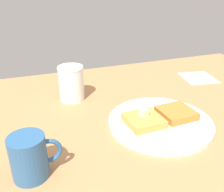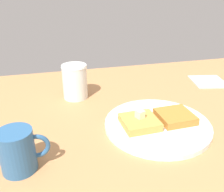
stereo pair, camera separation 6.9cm
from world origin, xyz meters
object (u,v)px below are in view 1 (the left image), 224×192
(napkin, at_px, (198,78))
(coffee_mug, at_px, (30,157))
(syrup_jar, at_px, (72,85))
(plate, at_px, (160,122))
(fork, at_px, (134,110))

(napkin, xyz_separation_m, coffee_mug, (-0.62, -0.31, 0.04))
(syrup_jar, relative_size, napkin, 0.87)
(plate, height_order, napkin, plate)
(plate, distance_m, napkin, 0.38)
(syrup_jar, distance_m, coffee_mug, 0.33)
(coffee_mug, bearing_deg, syrup_jar, 64.88)
(plate, relative_size, fork, 1.73)
(napkin, relative_size, coffee_mug, 1.27)
(fork, height_order, coffee_mug, coffee_mug)
(plate, height_order, fork, fork)
(fork, bearing_deg, syrup_jar, 131.54)
(fork, distance_m, coffee_mug, 0.32)
(syrup_jar, bearing_deg, fork, -48.46)
(napkin, distance_m, coffee_mug, 0.70)
(fork, distance_m, napkin, 0.38)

